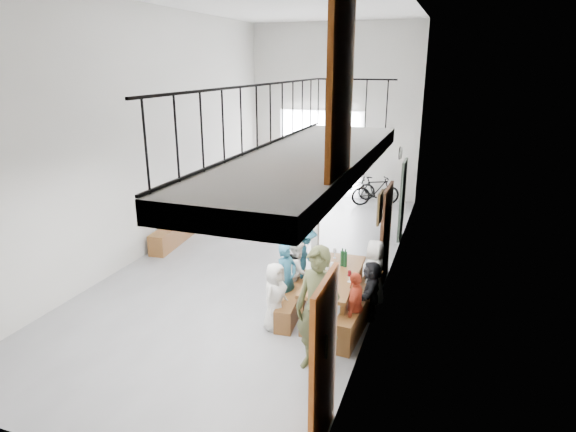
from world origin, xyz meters
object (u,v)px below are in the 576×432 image
at_px(bench_inner, 295,299).
at_px(serving_counter, 280,178).
at_px(tasting_table, 334,279).
at_px(side_bench, 173,235).
at_px(host_standing, 318,311).
at_px(oak_barrel, 247,193).
at_px(bicycle_near, 350,187).

distance_m(bench_inner, serving_counter, 8.26).
xyz_separation_m(tasting_table, serving_counter, (-3.83, 7.60, -0.18)).
xyz_separation_m(side_bench, host_standing, (4.75, -3.70, 0.70)).
distance_m(tasting_table, oak_barrel, 7.05).
relative_size(host_standing, bicycle_near, 1.19).
bearing_deg(bicycle_near, host_standing, 172.05).
height_order(bench_inner, side_bench, side_bench).
bearing_deg(oak_barrel, side_bench, -96.44).
bearing_deg(bicycle_near, serving_counter, 70.94).
bearing_deg(side_bench, serving_counter, 82.25).
bearing_deg(bench_inner, oak_barrel, 115.89).
relative_size(tasting_table, oak_barrel, 2.17).
bearing_deg(tasting_table, host_standing, -85.47).
height_order(bench_inner, bicycle_near, bicycle_near).
bearing_deg(bench_inner, host_standing, -66.32).
xyz_separation_m(side_bench, bicycle_near, (3.22, 5.44, 0.17)).
distance_m(oak_barrel, host_standing, 8.50).
height_order(oak_barrel, bicycle_near, oak_barrel).
distance_m(bench_inner, bicycle_near, 7.60).
bearing_deg(serving_counter, side_bench, -103.64).
bearing_deg(host_standing, bicycle_near, 113.27).
xyz_separation_m(oak_barrel, bicycle_near, (2.82, 1.85, -0.03)).
xyz_separation_m(oak_barrel, host_standing, (4.35, -7.28, 0.50)).
distance_m(side_bench, oak_barrel, 3.62).
relative_size(side_bench, bicycle_near, 1.10).
bearing_deg(bench_inner, tasting_table, -2.00).
xyz_separation_m(host_standing, bicycle_near, (-1.53, 9.14, -0.53)).
bearing_deg(tasting_table, bicycle_near, 98.55).
height_order(side_bench, bicycle_near, bicycle_near).
distance_m(oak_barrel, serving_counter, 1.95).
height_order(host_standing, bicycle_near, host_standing).
bearing_deg(serving_counter, bench_inner, -73.62).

